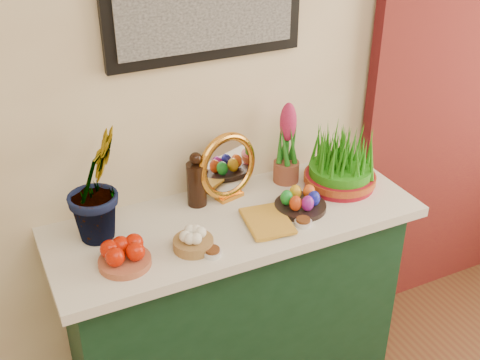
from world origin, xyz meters
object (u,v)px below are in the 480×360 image
object	(u,v)px
sideboard	(235,310)
book	(247,225)
hyacinth_green	(93,169)
wheatgrass_sabzeh	(341,163)
mirror	(228,167)

from	to	relation	value
sideboard	book	size ratio (longest dim) A/B	6.17
hyacinth_green	wheatgrass_sabzeh	xyz separation A→B (m)	(0.96, -0.08, -0.16)
sideboard	hyacinth_green	xyz separation A→B (m)	(-0.48, 0.10, 0.73)
hyacinth_green	book	xyz separation A→B (m)	(0.49, -0.19, -0.25)
sideboard	hyacinth_green	size ratio (longest dim) A/B	2.43
wheatgrass_sabzeh	mirror	bearing A→B (deg)	164.80
sideboard	wheatgrass_sabzeh	size ratio (longest dim) A/B	4.45
book	wheatgrass_sabzeh	bearing A→B (deg)	22.21
hyacinth_green	mirror	xyz separation A→B (m)	(0.52, 0.04, -0.14)
book	sideboard	bearing A→B (deg)	102.73
book	wheatgrass_sabzeh	distance (m)	0.50
mirror	book	world-z (taller)	mirror
book	wheatgrass_sabzeh	world-z (taller)	wheatgrass_sabzeh
sideboard	mirror	distance (m)	0.61
sideboard	mirror	bearing A→B (deg)	74.54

